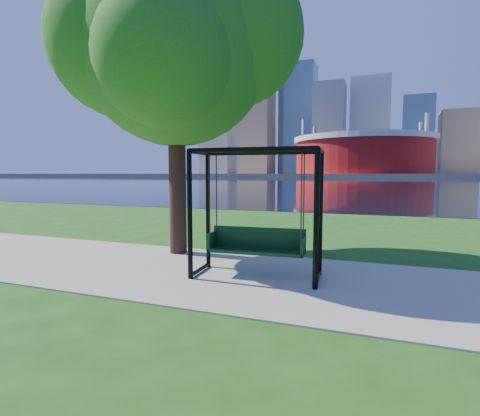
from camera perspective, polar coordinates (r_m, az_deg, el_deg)
The scene contains 8 objects.
ground at distance 7.94m, azimuth 1.20°, elevation -9.48°, with size 900.00×900.00×0.00m, color #1E5114.
path at distance 7.49m, azimuth -0.12°, elevation -10.28°, with size 120.00×4.00×0.03m, color #9E937F.
river at distance 109.28m, azimuth 19.70°, elevation 3.89°, with size 900.00×180.00×0.02m, color black.
far_bank at distance 313.24m, azimuth 20.62°, elevation 4.73°, with size 900.00×228.00×2.00m, color #937F60.
stadium at distance 242.86m, azimuth 18.19°, elevation 7.88°, with size 83.00×83.00×32.00m.
skyline at distance 328.44m, azimuth 20.08°, elevation 10.86°, with size 392.00×66.00×96.50m.
swing at distance 7.18m, azimuth 2.55°, elevation -1.28°, with size 2.51×1.26×2.49m.
park_tree at distance 10.03m, azimuth -9.92°, elevation 23.30°, with size 5.96×5.38×7.40m.
Camera 1 is at (2.60, -7.23, 2.02)m, focal length 28.00 mm.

